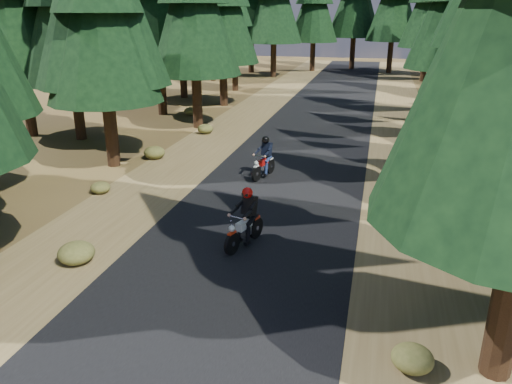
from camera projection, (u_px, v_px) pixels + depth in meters
ground at (243, 248)px, 13.56m from camera, size 120.00×120.00×0.00m
road at (279, 188)px, 18.12m from camera, size 6.00×100.00×0.01m
shoulder_l at (162, 179)px, 19.15m from camera, size 3.20×100.00×0.01m
shoulder_r at (411, 199)px, 17.09m from camera, size 3.20×100.00×0.01m
log_near at (502, 184)px, 18.08m from camera, size 5.28×3.55×0.32m
understory_shrubs at (330, 162)px, 20.37m from camera, size 16.89×32.67×0.67m
rider_lead at (244, 227)px, 13.50m from camera, size 1.09×1.93×1.64m
rider_follow at (264, 164)px, 19.16m from camera, size 0.99×1.86×1.59m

